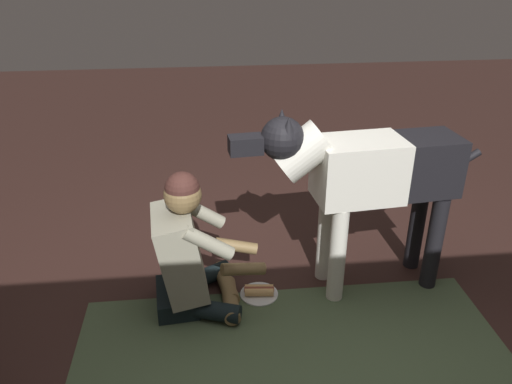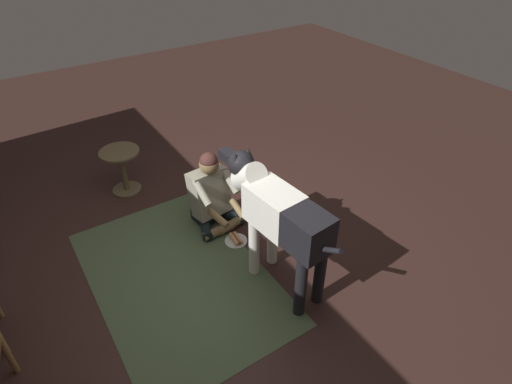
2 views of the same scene
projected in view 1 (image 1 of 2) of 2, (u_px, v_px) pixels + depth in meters
name	position (u px, v px, depth m)	size (l,w,h in m)	color
ground_plane	(297.00, 328.00, 2.92)	(13.43, 13.43, 0.00)	#341F1B
area_rug	(300.00, 382.00, 2.57)	(2.34, 1.51, 0.01)	#46563A
person_sitting_on_floor	(189.00, 254.00, 2.96)	(0.67, 0.58, 0.88)	black
large_dog	(367.00, 175.00, 2.97)	(1.53, 0.39, 1.18)	white
hot_dog_on_plate	(259.00, 292.00, 3.18)	(0.24, 0.24, 0.06)	white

